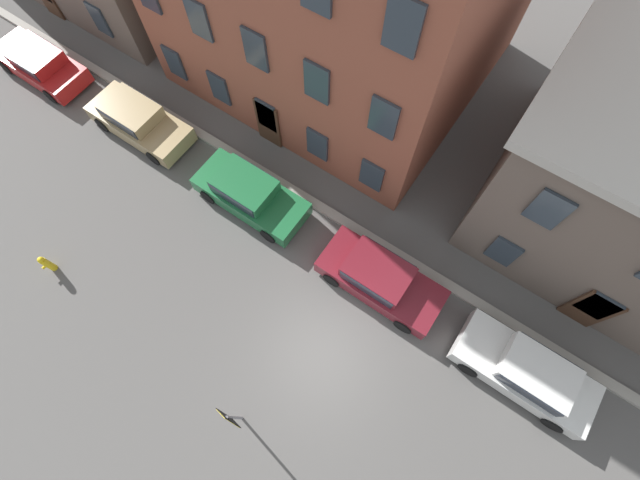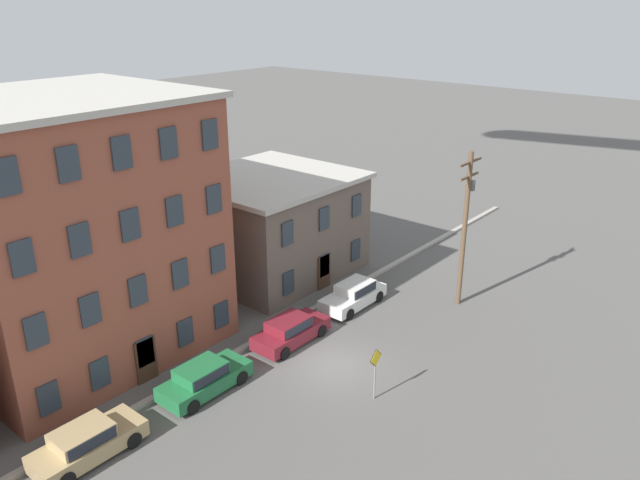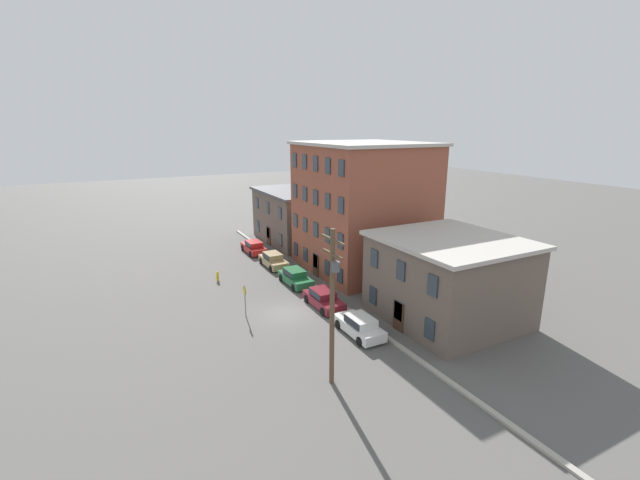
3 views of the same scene
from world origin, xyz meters
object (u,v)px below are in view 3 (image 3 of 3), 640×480
Objects in this scene: car_red at (254,247)px; car_green at (295,277)px; car_tan at (273,260)px; car_maroon at (323,298)px; utility_pole at (333,300)px; caution_sign at (245,296)px; fire_hydrant at (218,276)px; car_white at (360,325)px.

car_green is (11.53, 0.07, 0.00)m from car_red.
car_maroon is (11.62, -0.20, 0.00)m from car_tan.
car_red is at bearing 179.97° from car_maroon.
car_maroon is 11.64m from utility_pole.
caution_sign is 8.90m from fire_hydrant.
fire_hydrant is at bearing -148.48° from car_maroon.
utility_pole is (9.73, -4.63, 4.42)m from car_maroon.
car_tan and car_white have the same top height.
car_maroon reaches higher than fire_hydrant.
car_tan is 22.33m from utility_pole.
fire_hydrant is at bearing -40.27° from car_red.
car_red is 1.00× the size of car_white.
utility_pole reaches higher than car_green.
caution_sign is at bearing -0.65° from fire_hydrant.
car_red is at bearing 139.73° from fire_hydrant.
car_red is 1.00× the size of car_tan.
caution_sign is at bearing -31.81° from car_tan.
caution_sign is at bearing -54.28° from car_green.
car_maroon is at bearing 179.82° from car_white.
utility_pole is 20.37m from fire_hydrant.
caution_sign is at bearing -21.26° from car_red.
car_tan and car_maroon have the same top height.
car_maroon is at bearing 78.97° from caution_sign.
caution_sign is at bearing -101.03° from car_maroon.
caution_sign reaches higher than car_red.
car_green and car_white have the same top height.
car_tan is 0.48× the size of utility_pole.
car_tan reaches higher than fire_hydrant.
caution_sign is 0.28× the size of utility_pole.
car_green is at bearing 163.10° from utility_pole.
utility_pole is 9.57× the size of fire_hydrant.
car_tan is 17.12m from car_white.
car_green is 1.71× the size of caution_sign.
car_red and car_green have the same top height.
fire_hydrant is (-15.53, -6.14, -0.27)m from car_white.
utility_pole is (27.03, -4.64, 4.42)m from car_red.
car_tan and car_green have the same top height.
car_tan is at bearing 1.91° from car_red.
car_tan is (5.69, 0.19, 0.00)m from car_red.
car_white is at bearing 21.55° from fire_hydrant.
caution_sign is (-6.72, -6.23, 0.96)m from car_white.
car_tan is 4.58× the size of fire_hydrant.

